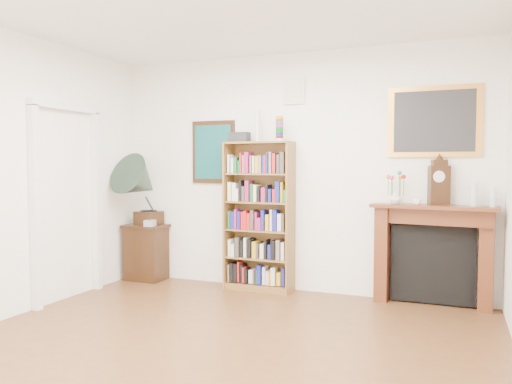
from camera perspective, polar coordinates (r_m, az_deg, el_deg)
room at (r=3.60m, az=-7.56°, el=1.60°), size 4.51×5.01×2.81m
door_casing at (r=5.88m, az=-20.71°, el=0.68°), size 0.08×1.02×2.17m
teal_poster at (r=6.28m, az=-4.89°, el=4.56°), size 0.58×0.04×0.78m
small_picture at (r=5.95m, az=4.34°, el=11.42°), size 0.26×0.04×0.30m
gilt_painting at (r=5.64m, az=19.67°, el=7.60°), size 0.95×0.04×0.75m
bookshelf at (r=5.90m, az=0.32°, el=-1.80°), size 0.82×0.31×2.03m
side_cabinet at (r=6.66m, az=-12.47°, el=-6.73°), size 0.53×0.39×0.72m
fireplace at (r=5.62m, az=19.54°, el=-5.92°), size 1.29×0.42×1.07m
gramophone at (r=6.45m, az=-12.98°, el=0.78°), size 0.68×0.79×0.92m
cd_stack at (r=6.41m, az=-12.02°, el=-3.51°), size 0.14×0.14×0.08m
mantel_clock at (r=5.54m, az=20.18°, el=0.97°), size 0.23×0.18×0.47m
flower_vase at (r=5.53m, az=15.68°, el=-0.63°), size 0.17×0.17×0.14m
teacup at (r=5.47m, az=17.93°, el=-1.08°), size 0.11×0.11×0.07m
bottle_left at (r=5.50m, az=23.66°, el=-0.25°), size 0.07×0.07×0.24m
bottle_right at (r=5.51m, az=25.45°, el=-0.50°), size 0.06×0.06×0.20m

